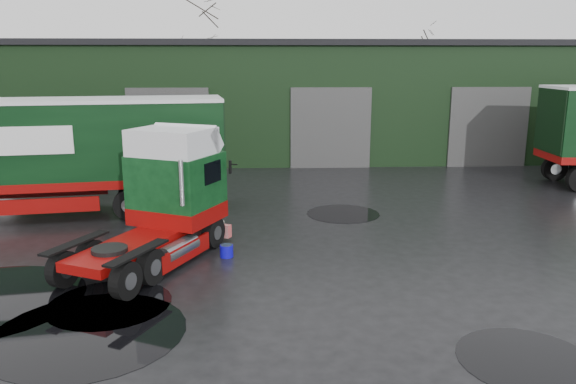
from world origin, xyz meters
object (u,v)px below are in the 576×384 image
(warehouse, at_px, (319,97))
(trailer_left, at_px, (32,158))
(hero_tractor, at_px, (143,201))
(wash_bucket, at_px, (226,251))
(tree_back_a, at_px, (201,68))
(tree_back_b, at_px, (409,81))

(warehouse, bearing_deg, trailer_left, -127.60)
(warehouse, bearing_deg, hero_tractor, -108.29)
(hero_tractor, bearing_deg, warehouse, 96.87)
(warehouse, bearing_deg, wash_bucket, -103.00)
(tree_back_a, bearing_deg, trailer_left, -97.54)
(trailer_left, relative_size, wash_bucket, 36.06)
(warehouse, height_order, hero_tractor, warehouse)
(hero_tractor, relative_size, tree_back_a, 0.59)
(wash_bucket, relative_size, tree_back_b, 0.05)
(hero_tractor, xyz_separation_m, tree_back_a, (-1.50, 29.66, 3.00))
(trailer_left, distance_m, tree_back_b, 31.30)
(warehouse, relative_size, tree_back_b, 4.32)
(hero_tractor, height_order, wash_bucket, hero_tractor)
(trailer_left, bearing_deg, tree_back_a, -16.40)
(hero_tractor, distance_m, tree_back_b, 33.08)
(trailer_left, relative_size, tree_back_a, 1.38)
(trailer_left, distance_m, wash_bucket, 8.40)
(warehouse, xyz_separation_m, hero_tractor, (-6.50, -19.66, -1.40))
(hero_tractor, height_order, trailer_left, trailer_left)
(warehouse, height_order, trailer_left, warehouse)
(tree_back_a, bearing_deg, hero_tractor, -87.11)
(wash_bucket, distance_m, tree_back_b, 31.86)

